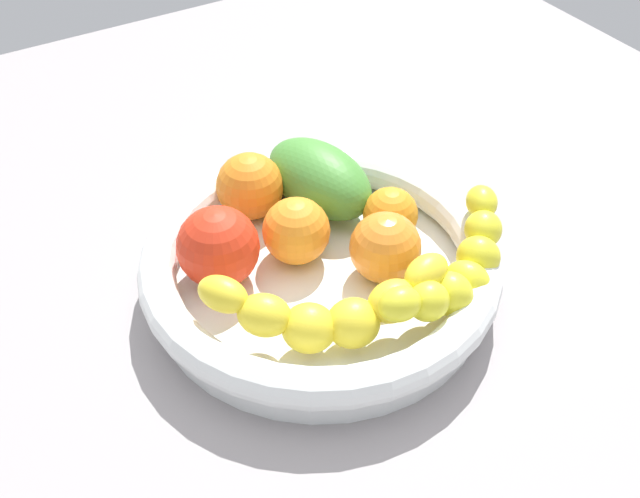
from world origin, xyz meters
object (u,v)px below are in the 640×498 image
Objects in this scene: orange_rear at (390,214)px; mango_green at (319,178)px; banana_draped_right at (459,269)px; tomato_red at (218,247)px; orange_mid_left at (250,186)px; orange_mid_right at (385,248)px; banana_draped_left at (329,310)px; orange_front at (296,231)px; fruit_bowl at (320,268)px.

mango_green is (7.34, 3.22, 0.68)cm from orange_rear.
banana_draped_right is 2.44× the size of tomato_red.
banana_draped_right is at bearing -153.81° from orange_mid_left.
orange_rear is at bearing -39.97° from orange_mid_right.
banana_draped_right is at bearing -97.09° from banana_draped_left.
banana_draped_left is 11.89cm from banana_draped_right.
orange_rear is at bearing -54.64° from banana_draped_left.
banana_draped_right is 21.67cm from orange_mid_left.
orange_front is 7.80cm from mango_green.
orange_rear is 16.27cm from tomato_red.
mango_green is at bearing -110.61° from orange_mid_left.
orange_mid_left is 1.26× the size of orange_rear.
orange_mid_left reaches higher than banana_draped_right.
orange_front is (11.70, 8.96, -0.37)cm from banana_draped_right.
orange_mid_left is at bearing 6.20° from fruit_bowl.
orange_front is (10.23, -2.84, -0.47)cm from banana_draped_left.
mango_green reaches higher than orange_rear.
banana_draped_left and orange_mid_right have the same top height.
orange_mid_right is (4.21, -8.26, -0.36)cm from banana_draped_left.
orange_mid_right is at bearing -63.01° from banana_draped_left.
tomato_red reaches higher than orange_rear.
fruit_bowl is 1.59× the size of banana_draped_left.
tomato_red is at bearing 135.92° from orange_mid_left.
orange_mid_left reaches higher than banana_draped_left.
orange_mid_left is at bearing 69.39° from mango_green.
orange_front is 9.07cm from orange_rear.
banana_draped_left and banana_draped_right have the same top height.
orange_mid_left reaches higher than orange_rear.
banana_draped_right is at bearing -148.05° from orange_mid_right.
orange_mid_left is (10.87, 1.18, 2.51)cm from fruit_bowl.
fruit_bowl is 4.40× the size of tomato_red.
banana_draped_left is 3.09× the size of orange_mid_left.
tomato_red is 0.59× the size of mango_green.
tomato_red is at bearing 20.80° from banana_draped_left.
banana_draped_right is 2.89× the size of orange_front.
banana_draped_right is 17.42cm from mango_green.
orange_mid_right is 1.23× the size of orange_rear.
mango_green is (4.38, -12.74, -0.37)cm from tomato_red.
tomato_red reaches higher than orange_front.
mango_green is (5.40, -5.62, 0.19)cm from orange_front.
banana_draped_left is 18.12cm from orange_mid_left.
fruit_bowl is 6.20× the size of orange_rear.
orange_mid_right is at bearing -120.90° from fruit_bowl.
mango_green is (17.10, 3.34, -0.18)cm from banana_draped_right.
orange_mid_left is at bearing 4.48° from orange_front.
tomato_red reaches higher than fruit_bowl.
orange_rear is 0.71× the size of tomato_red.
tomato_red reaches higher than orange_mid_right.
banana_draped_left reaches higher than orange_front.
orange_mid_right is (5.68, 3.54, -0.27)cm from banana_draped_right.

